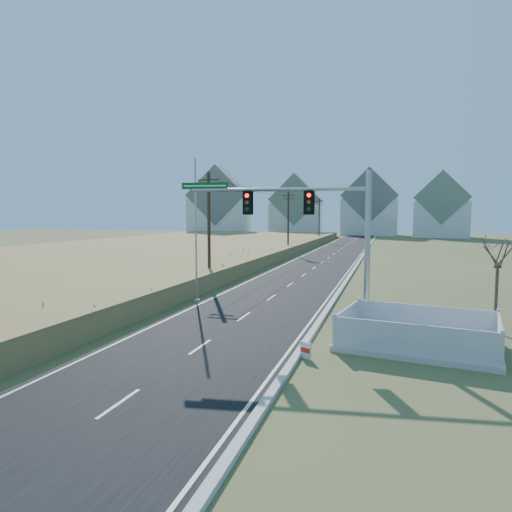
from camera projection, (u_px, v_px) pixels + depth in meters
The scene contains 16 objects.
ground at pixel (217, 336), 21.04m from camera, with size 260.00×260.00×0.00m, color #4A4F26.
road at pixel (337, 252), 68.83m from camera, with size 8.00×180.00×0.06m, color black.
curb at pixel (365, 252), 67.67m from camera, with size 0.30×180.00×0.18m, color #B2AFA8.
reed_marsh at pixel (162, 249), 65.94m from camera, with size 38.00×110.00×1.30m, color #A5834A.
utility_pole_near at pixel (209, 226), 36.78m from camera, with size 1.80×0.26×9.00m.
utility_pole_mid at pixel (288, 221), 65.46m from camera, with size 1.80×0.26×9.00m.
utility_pole_far at pixel (319, 220), 94.13m from camera, with size 1.80×0.26×9.00m.
condo_nw at pixel (220, 208), 126.58m from camera, with size 17.69×13.38×19.05m.
condo_nnw at pixel (296, 210), 128.69m from camera, with size 14.93×11.17×17.03m.
condo_n at pixel (369, 208), 126.86m from camera, with size 15.27×10.20×18.54m.
condo_ne at pixel (442, 210), 114.24m from camera, with size 14.12×10.51×16.52m.
traffic_signal_mast at pixel (328, 233), 22.52m from camera, with size 9.65×1.55×7.74m.
fence_enclosure at pixel (418, 341), 19.21m from camera, with size 7.00×5.35×1.46m.
open_sign at pixel (306, 350), 17.71m from camera, with size 0.49×0.27×0.65m.
flagpole at pixel (196, 246), 29.02m from camera, with size 0.41×0.41×9.12m.
bare_tree at pixel (498, 251), 21.38m from camera, with size 1.84×1.84×4.87m.
Camera 1 is at (7.51, -19.30, 5.58)m, focal length 32.00 mm.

